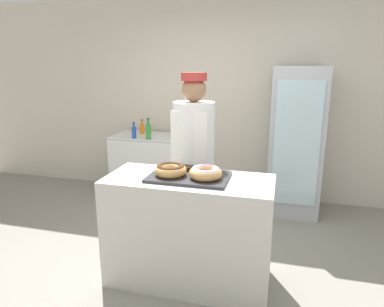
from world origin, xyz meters
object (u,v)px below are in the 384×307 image
object	(u,v)px
chest_freezer	(151,166)
beverage_fridge	(296,142)
bottle_orange_b	(142,128)
donut_chocolate_glaze	(170,169)
baker_person	(194,160)
bottle_blue	(134,132)
bottle_green	(148,131)
serving_tray	(189,177)
donut_light_glaze	(206,172)
brownie_back_left	(186,168)
brownie_back_right	(200,169)
bottle_orange	(177,129)

from	to	relation	value
chest_freezer	beverage_fridge	bearing A→B (deg)	-0.20
chest_freezer	bottle_orange_b	bearing A→B (deg)	147.22
donut_chocolate_glaze	chest_freezer	distance (m)	2.06
baker_person	bottle_blue	size ratio (longest dim) A/B	8.20
baker_person	bottle_green	bearing A→B (deg)	131.49
donut_chocolate_glaze	bottle_orange_b	world-z (taller)	bottle_orange_b
beverage_fridge	bottle_green	bearing A→B (deg)	-173.19
donut_chocolate_glaze	bottle_orange_b	xyz separation A→B (m)	(-1.04, 1.87, -0.04)
serving_tray	donut_chocolate_glaze	distance (m)	0.16
chest_freezer	bottle_blue	bearing A→B (deg)	-120.67
donut_light_glaze	baker_person	world-z (taller)	baker_person
serving_tray	donut_chocolate_glaze	size ratio (longest dim) A/B	2.46
brownie_back_left	bottle_green	bearing A→B (deg)	123.05
serving_tray	bottle_green	distance (m)	1.80
serving_tray	bottle_orange_b	bearing A→B (deg)	122.60
brownie_back_left	baker_person	bearing A→B (deg)	96.24
serving_tray	chest_freezer	distance (m)	2.09
brownie_back_right	beverage_fridge	size ratio (longest dim) A/B	0.05
baker_person	chest_freezer	bearing A→B (deg)	127.95
baker_person	bottle_blue	bearing A→B (deg)	137.48
serving_tray	donut_chocolate_glaze	bearing A→B (deg)	-168.55
bottle_blue	bottle_orange	world-z (taller)	bottle_orange
donut_chocolate_glaze	brownie_back_right	distance (m)	0.27
brownie_back_right	bottle_blue	xyz separation A→B (m)	(-1.22, 1.39, -0.00)
chest_freezer	bottle_blue	xyz separation A→B (m)	(-0.13, -0.22, 0.51)
baker_person	serving_tray	bearing A→B (deg)	-79.26
bottle_orange	donut_light_glaze	bearing A→B (deg)	-66.35
donut_chocolate_glaze	baker_person	bearing A→B (deg)	86.45
bottle_orange	bottle_green	xyz separation A→B (m)	(-0.30, -0.27, 0.01)
donut_light_glaze	bottle_green	size ratio (longest dim) A/B	0.95
bottle_blue	baker_person	bearing A→B (deg)	-42.52
brownie_back_left	bottle_orange	bearing A→B (deg)	109.81
donut_chocolate_glaze	brownie_back_right	bearing A→B (deg)	40.38
donut_light_glaze	baker_person	xyz separation A→B (m)	(-0.25, 0.59, -0.08)
bottle_blue	bottle_orange_b	bearing A→B (deg)	92.85
bottle_orange	baker_person	bearing A→B (deg)	-66.00
brownie_back_left	beverage_fridge	distance (m)	1.85
bottle_green	serving_tray	bearing A→B (deg)	-57.83
bottle_blue	brownie_back_right	bearing A→B (deg)	-48.54
donut_chocolate_glaze	brownie_back_right	xyz separation A→B (m)	(0.20, 0.17, -0.03)
serving_tray	bottle_orange	xyz separation A→B (m)	(-0.66, 1.79, 0.04)
brownie_back_left	chest_freezer	xyz separation A→B (m)	(-0.97, 1.61, -0.52)
beverage_fridge	donut_light_glaze	bearing A→B (deg)	-112.17
donut_chocolate_glaze	beverage_fridge	world-z (taller)	beverage_fridge
donut_chocolate_glaze	baker_person	size ratio (longest dim) A/B	0.15
serving_tray	bottle_orange	world-z (taller)	bottle_orange
serving_tray	beverage_fridge	size ratio (longest dim) A/B	0.35
serving_tray	donut_chocolate_glaze	xyz separation A→B (m)	(-0.14, -0.03, 0.06)
bottle_orange_b	beverage_fridge	bearing A→B (deg)	-2.81
donut_chocolate_glaze	baker_person	world-z (taller)	baker_person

